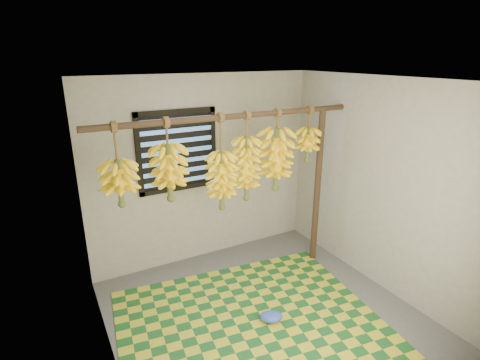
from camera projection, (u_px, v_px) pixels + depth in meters
floor at (265, 317)px, 3.92m from camera, size 3.00×3.00×0.01m
ceiling at (271, 80)px, 3.15m from camera, size 3.00×3.00×0.01m
wall_back at (204, 170)px, 4.79m from camera, size 3.00×0.01×2.40m
wall_left at (102, 249)px, 2.85m from camera, size 0.01×3.00×2.40m
wall_right at (380, 186)px, 4.22m from camera, size 0.01×3.00×2.40m
window at (178, 151)px, 4.51m from camera, size 1.00×0.04×1.00m
hanging_pole at (233, 116)px, 3.86m from camera, size 3.00×0.06×0.06m
support_post at (317, 188)px, 4.73m from camera, size 0.08×0.08×2.00m
woven_mat at (250, 322)px, 3.83m from camera, size 2.82×2.37×0.01m
plastic_bag at (271, 317)px, 3.83m from camera, size 0.28×0.24×0.10m
banana_bunch_a at (120, 183)px, 3.48m from camera, size 0.34×0.34×0.81m
banana_bunch_b at (169, 173)px, 3.70m from camera, size 0.37×0.37×0.84m
banana_bunch_c at (221, 181)px, 4.01m from camera, size 0.33×0.33×1.06m
banana_bunch_d at (247, 169)px, 4.13m from camera, size 0.31×0.31×1.01m
banana_bunch_e at (276, 159)px, 4.29m from camera, size 0.39×0.39×0.95m
banana_bunch_f at (308, 144)px, 4.45m from camera, size 0.29×0.29×0.67m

